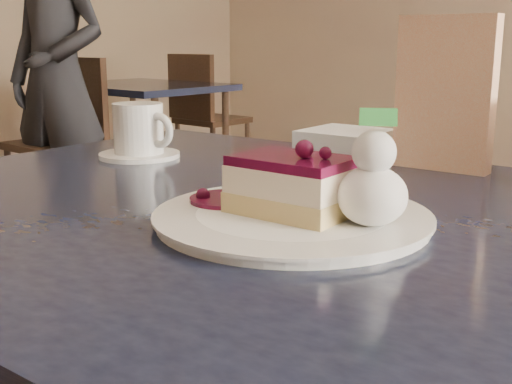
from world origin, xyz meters
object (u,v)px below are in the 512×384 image
Objects in this scene: dessert_plate at (292,218)px; coffee_set at (140,133)px; bg_table_far_left at (146,188)px; cheesecake_slice at (293,185)px; main_table at (316,281)px; patron at (58,78)px.

dessert_plate is 0.48m from coffee_set.
dessert_plate is 3.55m from bg_table_far_left.
coffee_set is (-0.44, 0.20, -0.00)m from cheesecake_slice.
cheesecake_slice is at bearing -36.89° from bg_table_far_left.
coffee_set is (-0.44, 0.15, 0.13)m from main_table.
bg_table_far_left is at bearing 139.74° from cheesecake_slice.
main_table is at bearing 90.00° from cheesecake_slice.
main_table is 0.11m from dessert_plate.
bg_table_far_left is 1.06m from patron.
main_table is 9.99× the size of cheesecake_slice.
patron is at bearing -74.99° from bg_table_far_left.
dessert_plate reaches higher than bg_table_far_left.
coffee_set is at bearing 155.58° from dessert_plate.
coffee_set is at bearing -39.66° from bg_table_far_left.
cheesecake_slice is at bearing 135.00° from dessert_plate.
coffee_set is 2.45m from patron.
patron is at bearing 145.37° from coffee_set.
patron reaches higher than cheesecake_slice.
cheesecake_slice is 0.48m from coffee_set.
bg_table_far_left is (-2.58, 2.32, -0.75)m from dessert_plate.
bg_table_far_left is (-2.58, 2.32, -0.79)m from cheesecake_slice.
cheesecake_slice is 0.08× the size of patron.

